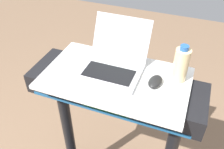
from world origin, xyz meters
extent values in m
cylinder|color=black|center=(-0.34, 0.70, 0.57)|extent=(0.07, 0.07, 0.84)
cube|color=black|center=(0.00, 0.70, 1.05)|extent=(0.90, 0.28, 0.11)
cube|color=#0C3F19|center=(0.00, 0.56, 1.05)|extent=(0.24, 0.01, 0.06)
cube|color=#1E598C|center=(0.00, 0.56, 1.00)|extent=(0.81, 0.00, 0.02)
cube|color=white|center=(0.00, 0.70, 1.11)|extent=(0.72, 0.43, 0.02)
cube|color=#B7B7BC|center=(-0.03, 0.71, 1.13)|extent=(0.30, 0.23, 0.02)
cube|color=black|center=(-0.03, 0.69, 1.14)|extent=(0.25, 0.12, 0.00)
cube|color=#B7B7BC|center=(-0.03, 0.87, 1.24)|extent=(0.30, 0.10, 0.21)
cube|color=#B2E0B7|center=(-0.03, 0.87, 1.24)|extent=(0.26, 0.09, 0.18)
ellipsoid|color=black|center=(0.19, 0.71, 1.14)|extent=(0.07, 0.11, 0.03)
cylinder|color=beige|center=(0.29, 0.79, 1.21)|extent=(0.07, 0.07, 0.17)
cylinder|color=#2659A5|center=(0.29, 0.79, 1.30)|extent=(0.04, 0.04, 0.02)
camera|label=1|loc=(0.32, -0.18, 1.88)|focal=39.18mm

